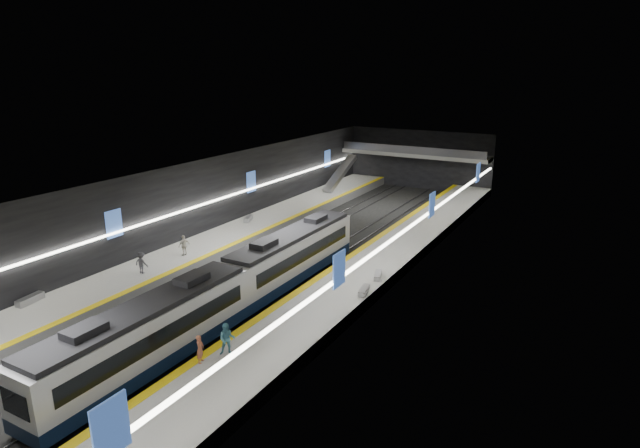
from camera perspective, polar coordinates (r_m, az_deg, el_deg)
The scene contains 26 objects.
ground at distance 45.37m, azimuth -4.53°, elevation -4.66°, with size 70.00×70.00×0.00m, color black.
ceiling at distance 43.13m, azimuth -4.77°, elevation 5.29°, with size 20.00×70.00×0.04m, color beige.
wall_left at distance 50.19m, azimuth -14.19°, elevation 1.76°, with size 0.04×70.00×8.00m, color black.
wall_right at distance 39.61m, azimuth 7.47°, elevation -1.81°, with size 0.04×70.00×8.00m, color black.
wall_back at distance 74.96m, azimuth 10.50°, elevation 6.78°, with size 20.00×0.04×8.00m, color black.
platform_left at distance 49.55m, azimuth -11.79°, elevation -2.50°, with size 5.00×70.00×1.00m, color slate.
tile_surface_left at distance 49.39m, azimuth -11.82°, elevation -1.94°, with size 5.00×70.00×0.02m, color #ABAAA6.
tactile_strip_left at distance 48.02m, azimuth -9.83°, elevation -2.35°, with size 0.60×70.00×0.02m, color yellow.
platform_right at distance 41.75m, azimuth 4.10°, elevation -5.85°, with size 5.00×70.00×1.00m, color slate.
tile_surface_right at distance 41.55m, azimuth 4.11°, elevation -5.20°, with size 5.00×70.00×0.02m, color #ABAAA6.
tactile_strip_right at distance 42.46m, azimuth 1.42°, elevation -4.66°, with size 0.60×70.00×0.02m, color yellow.
rails at distance 45.35m, azimuth -4.53°, elevation -4.59°, with size 6.52×70.00×0.12m.
train at distance 36.38m, azimuth -9.33°, elevation -6.63°, with size 2.69×30.04×3.60m.
ad_posters at distance 44.75m, azimuth -3.95°, elevation 1.12°, with size 19.94×53.50×2.20m.
cove_light_left at distance 50.10m, azimuth -14.00°, elevation 1.51°, with size 0.25×68.60×0.12m, color white.
cove_light_right at distance 39.74m, azimuth 7.19°, elevation -2.04°, with size 0.25×68.60×0.12m, color white.
mezzanine_bridge at distance 72.86m, azimuth 10.00°, elevation 7.36°, with size 20.00×3.00×1.50m.
escalator at distance 69.87m, azimuth 2.15°, elevation 5.42°, with size 1.20×8.00×0.60m, color #99999E.
bench_left_near at distance 41.30m, azimuth -28.53°, elevation -7.09°, with size 0.54×1.96×0.48m, color #99999E.
bench_left_far at distance 55.51m, azimuth -7.67°, elevation 0.56°, with size 0.51×1.82×0.44m, color #99999E.
bench_right_near at distance 37.95m, azimuth 4.72°, elevation -7.08°, with size 0.47×1.70×0.42m, color #99999E.
bench_right_far at distance 40.67m, azimuth 6.18°, elevation -5.47°, with size 0.45×1.63×0.40m, color #99999E.
passenger_right_a at distance 30.09m, azimuth -12.67°, elevation -12.90°, with size 0.58×0.38×1.59m, color #B76344.
passenger_right_b at distance 30.49m, azimuth -9.88°, elevation -12.03°, with size 0.90×0.70×1.85m, color teal.
passenger_left_a at distance 46.24m, azimuth -14.29°, elevation -2.24°, with size 1.05×0.44×1.78m, color beige.
passenger_left_b at distance 43.27m, azimuth -18.52°, elevation -3.96°, with size 1.11×0.64×1.72m, color #3C3C43.
Camera 1 is at (23.75, -35.01, 16.40)m, focal length 30.00 mm.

